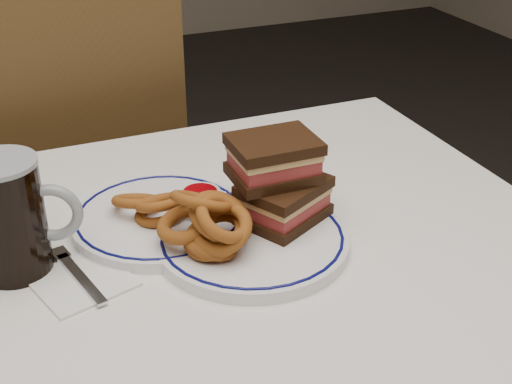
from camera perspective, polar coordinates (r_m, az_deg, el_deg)
name	(u,v)px	position (r m, az deg, el deg)	size (l,w,h in m)	color
dining_table	(143,329)	(1.05, -9.00, -10.78)	(1.27, 0.87, 0.75)	white
chair_far	(73,170)	(1.72, -14.39, 1.73)	(0.51, 0.51, 1.01)	#432B15
main_plate	(252,240)	(1.01, -0.31, -3.86)	(0.27, 0.27, 0.02)	white
reuben_sandwich	(279,180)	(1.02, 1.84, 0.99)	(0.15, 0.14, 0.12)	black
onion_rings_main	(211,224)	(0.96, -3.59, -2.59)	(0.14, 0.13, 0.11)	maroon
ketchup_ramekin	(200,200)	(1.06, -4.47, -0.67)	(0.06, 0.06, 0.04)	white
beer_mug	(11,216)	(0.98, -19.04, -1.84)	(0.14, 0.10, 0.16)	black
water_glass	(291,181)	(1.07, 2.83, 0.90)	(0.07, 0.07, 0.11)	#95AAC0
far_plate	(159,218)	(1.07, -7.74, -2.10)	(0.26, 0.26, 0.02)	white
onion_rings_far	(153,205)	(1.06, -8.24, -1.07)	(0.11, 0.11, 0.06)	maroon
napkin_fork	(81,279)	(0.97, -13.85, -6.80)	(0.15, 0.16, 0.01)	white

